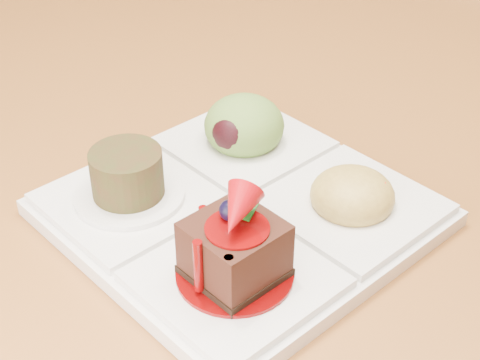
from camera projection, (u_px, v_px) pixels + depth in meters
The scene contains 2 objects.
dining_table at pixel (443, 44), 0.93m from camera, with size 1.00×1.80×0.75m.
sampler_plate at pixel (242, 197), 0.52m from camera, with size 0.28×0.28×0.09m.
Camera 1 is at (0.23, -0.86, 1.08)m, focal length 55.00 mm.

